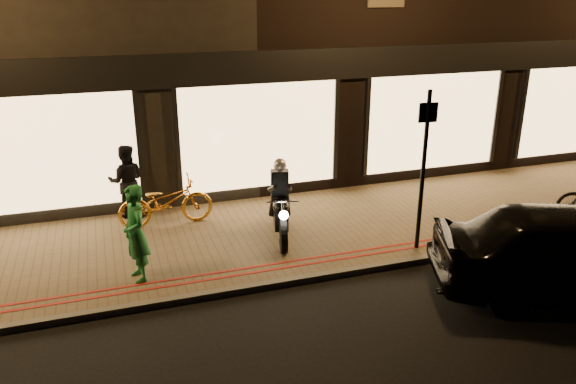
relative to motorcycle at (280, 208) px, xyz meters
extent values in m
plane|color=black|center=(0.22, -1.73, -0.73)|extent=(90.00, 90.00, 0.00)
cube|color=brown|center=(0.22, 0.27, -0.67)|extent=(50.00, 4.00, 0.12)
cube|color=#59544C|center=(0.22, -1.68, -0.67)|extent=(50.00, 0.14, 0.12)
cube|color=maroon|center=(0.22, -1.28, -0.61)|extent=(50.00, 0.06, 0.01)
cube|color=maroon|center=(0.22, -1.08, -0.61)|extent=(50.00, 0.06, 0.01)
cube|color=black|center=(6.22, 7.27, 3.52)|extent=(12.00, 10.00, 8.50)
cube|color=black|center=(0.22, 2.22, 2.42)|extent=(48.00, 0.12, 0.70)
cube|color=#FFC97F|center=(-4.28, 2.21, 0.88)|extent=(3.60, 0.06, 2.38)
cube|color=#FFC97F|center=(0.22, 2.21, 0.88)|extent=(3.60, 0.06, 2.38)
cube|color=#FFC97F|center=(4.72, 2.21, 0.88)|extent=(3.60, 0.06, 2.38)
cube|color=#FFC97F|center=(9.22, 2.21, 0.88)|extent=(3.60, 0.06, 2.38)
cylinder|color=black|center=(-0.16, -0.67, -0.29)|extent=(0.26, 0.65, 0.64)
cylinder|color=black|center=(0.14, 0.59, -0.29)|extent=(0.26, 0.65, 0.64)
cylinder|color=silver|center=(-0.16, -0.67, -0.29)|extent=(0.17, 0.17, 0.14)
cylinder|color=silver|center=(0.14, 0.59, -0.29)|extent=(0.17, 0.17, 0.14)
cube|color=black|center=(0.00, 0.01, -0.21)|extent=(0.41, 0.74, 0.30)
ellipsoid|color=black|center=(-0.03, -0.12, 0.09)|extent=(0.43, 0.57, 0.29)
cube|color=black|center=(0.07, 0.30, 0.09)|extent=(0.34, 0.59, 0.09)
cylinder|color=silver|center=(-0.13, -0.52, 0.34)|extent=(0.59, 0.17, 0.03)
cylinder|color=silver|center=(-0.15, -0.62, 0.01)|extent=(0.12, 0.33, 0.71)
sphere|color=white|center=(-0.18, -0.76, 0.17)|extent=(0.20, 0.20, 0.17)
cylinder|color=silver|center=(0.22, 0.42, -0.33)|extent=(0.20, 0.55, 0.07)
cube|color=black|center=(0.04, 0.18, 0.44)|extent=(0.38, 0.29, 0.55)
sphere|color=silver|center=(0.03, 0.12, 0.85)|extent=(0.31, 0.31, 0.26)
cylinder|color=black|center=(-0.19, -0.10, 0.47)|extent=(0.15, 0.61, 0.34)
cylinder|color=black|center=(0.12, -0.17, 0.47)|extent=(0.30, 0.59, 0.34)
cylinder|color=black|center=(-0.10, 0.17, -0.01)|extent=(0.14, 0.28, 0.46)
cylinder|color=black|center=(0.17, 0.10, -0.01)|extent=(0.24, 0.29, 0.46)
cylinder|color=black|center=(2.31, -1.28, 0.89)|extent=(0.09, 0.09, 3.00)
cube|color=black|center=(2.31, -1.28, 1.99)|extent=(0.35, 0.07, 0.35)
imported|color=orange|center=(-2.06, 1.32, -0.11)|extent=(1.94, 0.72, 1.01)
imported|color=#1F7738|center=(-2.79, -0.86, 0.22)|extent=(0.54, 0.69, 1.67)
imported|color=black|center=(-2.76, 2.07, 0.18)|extent=(0.83, 0.68, 1.58)
camera|label=1|loc=(-3.08, -9.67, 4.05)|focal=35.00mm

